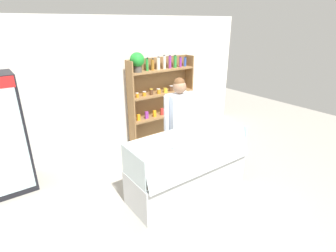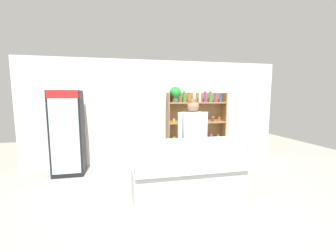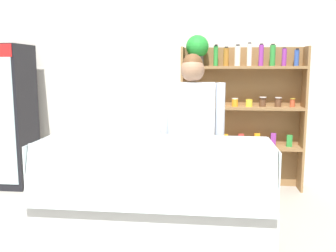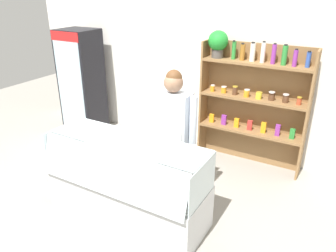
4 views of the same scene
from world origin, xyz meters
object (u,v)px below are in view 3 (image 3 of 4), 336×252
at_px(shop_clerk, 192,127).
at_px(deli_display_case, 153,221).
at_px(drinks_fridge, 5,116).
at_px(shelving_unit, 235,102).

bearing_deg(shop_clerk, deli_display_case, -115.95).
height_order(drinks_fridge, shop_clerk, drinks_fridge).
xyz_separation_m(deli_display_case, shop_clerk, (0.29, 0.60, 0.72)).
relative_size(drinks_fridge, shop_clerk, 1.10).
relative_size(drinks_fridge, shelving_unit, 0.94).
distance_m(drinks_fridge, deli_display_case, 2.94).
relative_size(shelving_unit, deli_display_case, 1.04).
height_order(shelving_unit, deli_display_case, shelving_unit).
xyz_separation_m(drinks_fridge, deli_display_case, (2.28, -1.74, -0.64)).
height_order(drinks_fridge, shelving_unit, shelving_unit).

